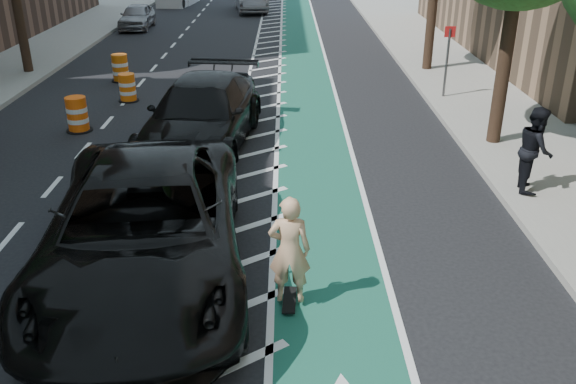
{
  "coord_description": "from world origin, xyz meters",
  "views": [
    {
      "loc": [
        2.24,
        -8.16,
        5.79
      ],
      "look_at": [
        2.28,
        2.1,
        1.1
      ],
      "focal_mm": 38.0,
      "sensor_mm": 36.0,
      "label": 1
    }
  ],
  "objects_px": {
    "suv_near": "(144,228)",
    "barrel_a": "(77,115)",
    "skateboarder": "(290,250)",
    "suv_far": "(202,115)"
  },
  "relations": [
    {
      "from": "suv_far",
      "to": "barrel_a",
      "type": "xyz_separation_m",
      "value": [
        -3.8,
        1.33,
        -0.42
      ]
    },
    {
      "from": "suv_near",
      "to": "barrel_a",
      "type": "distance_m",
      "value": 8.73
    },
    {
      "from": "suv_far",
      "to": "barrel_a",
      "type": "distance_m",
      "value": 4.05
    },
    {
      "from": "skateboarder",
      "to": "suv_far",
      "type": "height_order",
      "value": "skateboarder"
    },
    {
      "from": "suv_far",
      "to": "suv_near",
      "type": "bearing_deg",
      "value": -84.43
    },
    {
      "from": "suv_near",
      "to": "suv_far",
      "type": "relative_size",
      "value": 1.14
    },
    {
      "from": "skateboarder",
      "to": "suv_near",
      "type": "relative_size",
      "value": 0.26
    },
    {
      "from": "skateboarder",
      "to": "suv_far",
      "type": "bearing_deg",
      "value": -69.41
    },
    {
      "from": "skateboarder",
      "to": "suv_near",
      "type": "bearing_deg",
      "value": -15.08
    },
    {
      "from": "skateboarder",
      "to": "barrel_a",
      "type": "relative_size",
      "value": 1.8
    }
  ]
}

